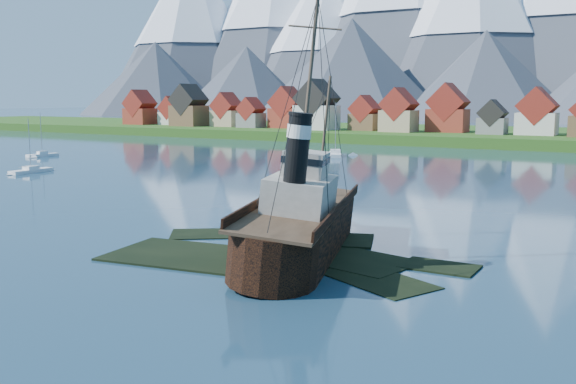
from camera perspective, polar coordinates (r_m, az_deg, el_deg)
The scene contains 9 objects.
ground at distance 55.82m, azimuth -3.20°, elevation -5.86°, with size 1400.00×1400.00×0.00m, color navy.
shoal at distance 56.76m, azimuth -0.48°, elevation -5.97°, with size 31.71×21.24×1.14m.
shore_bank at distance 217.61m, azimuth 22.34°, elevation 4.13°, with size 600.00×80.00×3.20m, color #1C4614.
seawall at distance 180.14m, azimuth 20.64°, elevation 3.47°, with size 600.00×2.50×2.00m, color #3F3D38.
town at distance 207.17m, azimuth 12.61°, elevation 6.86°, with size 250.96×16.69×17.30m.
tugboat_wreck at distance 57.19m, azimuth 1.59°, elevation -2.54°, with size 6.70×28.89×22.89m.
sailboat_a at distance 127.75m, azimuth -21.87°, elevation 1.71°, with size 2.36×8.59×10.42m.
sailboat_b at distance 162.00m, azimuth -20.99°, elevation 3.05°, with size 3.31×7.62×10.73m.
sailboat_c at distance 152.88m, azimuth 4.23°, elevation 3.31°, with size 7.10×10.22×13.19m.
Camera 1 is at (29.88, -45.12, 13.70)m, focal length 40.00 mm.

